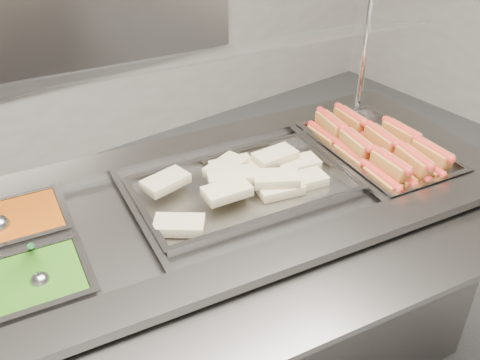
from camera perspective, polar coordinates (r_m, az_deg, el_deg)
steam_counter at (r=2.12m, az=-1.28°, el=-11.59°), size 2.09×1.20×0.94m
tray_rail at (r=1.50m, az=7.65°, el=-12.93°), size 1.90×0.70×0.05m
sneeze_guard at (r=1.83m, az=-4.80°, el=12.53°), size 1.75×0.60×0.46m
pan_hotdogs at (r=2.16m, az=14.37°, el=2.46°), size 0.45×0.63×0.10m
pan_wraps at (r=1.86m, az=0.29°, el=-1.24°), size 0.77×0.54×0.07m
pan_beans at (r=1.85m, az=-22.83°, el=-4.96°), size 0.35×0.30×0.10m
pan_peas at (r=1.61m, az=-21.44°, el=-11.00°), size 0.35×0.30×0.10m
hotdogs_in_buns at (r=2.11m, az=14.20°, el=3.44°), size 0.34×0.57×0.12m
tortilla_wraps at (r=1.88m, az=0.83°, el=0.38°), size 0.72×0.35×0.07m
serving_spoon at (r=1.58m, az=-20.67°, el=-9.47°), size 0.06×0.18×0.15m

